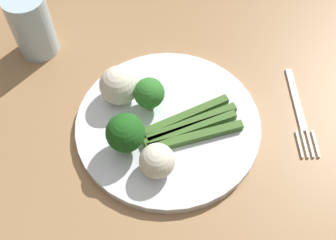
# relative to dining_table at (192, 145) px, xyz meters

# --- Properties ---
(dining_table) EXTENTS (1.50, 0.99, 0.75)m
(dining_table) POSITION_rel_dining_table_xyz_m (0.00, 0.00, 0.00)
(dining_table) COLOR #9E754C
(dining_table) RESTS_ON ground_plane
(plate) EXTENTS (0.27, 0.27, 0.01)m
(plate) POSITION_rel_dining_table_xyz_m (0.04, 0.03, 0.10)
(plate) COLOR white
(plate) RESTS_ON dining_table
(asparagus_bundle) EXTENTS (0.15, 0.12, 0.01)m
(asparagus_bundle) POSITION_rel_dining_table_xyz_m (0.00, 0.03, 0.11)
(asparagus_bundle) COLOR #3D6626
(asparagus_bundle) RESTS_ON plate
(broccoli_near_center) EXTENTS (0.05, 0.05, 0.06)m
(broccoli_near_center) POSITION_rel_dining_table_xyz_m (0.07, 0.01, 0.14)
(broccoli_near_center) COLOR #609E3D
(broccoli_near_center) RESTS_ON plate
(broccoli_front) EXTENTS (0.05, 0.05, 0.07)m
(broccoli_front) POSITION_rel_dining_table_xyz_m (0.08, 0.08, 0.14)
(broccoli_front) COLOR #4C7F2B
(broccoli_front) RESTS_ON plate
(cauliflower_front_left) EXTENTS (0.05, 0.05, 0.05)m
(cauliflower_front_left) POSITION_rel_dining_table_xyz_m (0.03, 0.11, 0.13)
(cauliflower_front_left) COLOR silver
(cauliflower_front_left) RESTS_ON plate
(cauliflower_back_right) EXTENTS (0.06, 0.06, 0.06)m
(cauliflower_back_right) POSITION_rel_dining_table_xyz_m (0.12, -0.00, 0.14)
(cauliflower_back_right) COLOR silver
(cauliflower_back_right) RESTS_ON plate
(fork) EXTENTS (0.06, 0.16, 0.00)m
(fork) POSITION_rel_dining_table_xyz_m (-0.16, -0.04, 0.09)
(fork) COLOR silver
(fork) RESTS_ON dining_table
(water_glass) EXTENTS (0.07, 0.07, 0.11)m
(water_glass) POSITION_rel_dining_table_xyz_m (0.28, -0.08, 0.15)
(water_glass) COLOR silver
(water_glass) RESTS_ON dining_table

